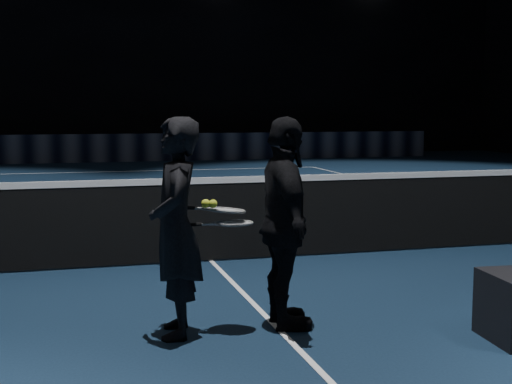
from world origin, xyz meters
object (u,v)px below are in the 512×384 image
racket_upper (227,210)px  tennis_balls (209,202)px  player_a (176,228)px  racket_lower (235,223)px  player_b (285,223)px

racket_upper → tennis_balls: bearing=-170.4°
player_a → racket_upper: bearing=101.2°
racket_lower → tennis_balls: bearing=178.5°
racket_lower → player_a: bearing=-180.0°
player_a → player_b: (0.85, -0.02, 0.00)m
player_b → racket_upper: bearing=87.4°
racket_lower → racket_upper: size_ratio=1.00×
player_b → racket_upper: 0.47m
player_a → racket_upper: size_ratio=2.43×
racket_lower → tennis_balls: 0.26m
racket_upper → racket_lower: bearing=-42.7°
player_b → racket_upper: size_ratio=2.43×
racket_lower → tennis_balls: (-0.19, 0.01, 0.17)m
player_b → racket_lower: 0.40m
player_a → racket_lower: (0.45, -0.01, 0.02)m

